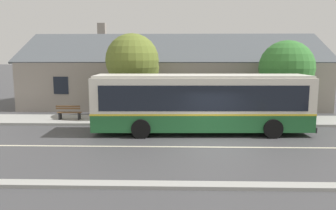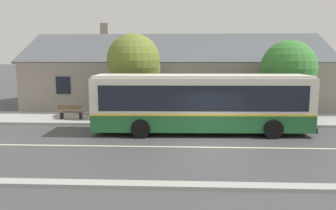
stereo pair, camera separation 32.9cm
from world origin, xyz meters
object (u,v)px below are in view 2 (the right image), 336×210
transit_bus (201,102)px  street_tree_primary (288,68)px  bench_down_street (127,114)px  bench_by_building (71,113)px  street_tree_secondary (136,62)px

transit_bus → street_tree_primary: bearing=35.4°
transit_bus → street_tree_primary: size_ratio=2.25×
bench_down_street → bench_by_building: bearing=177.0°
bench_by_building → street_tree_secondary: 5.37m
street_tree_primary → street_tree_secondary: (-10.08, -0.13, 0.39)m
transit_bus → street_tree_secondary: bearing=135.6°
bench_down_street → street_tree_secondary: size_ratio=0.33×
street_tree_primary → bench_down_street: bearing=-171.4°
street_tree_primary → street_tree_secondary: street_tree_secondary is taller
bench_by_building → transit_bus: bearing=-18.9°
street_tree_primary → street_tree_secondary: bearing=-179.3°
transit_bus → bench_by_building: transit_bus is taller
bench_by_building → street_tree_primary: bearing=5.6°
street_tree_primary → street_tree_secondary: size_ratio=0.92×
transit_bus → street_tree_primary: street_tree_primary is taller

